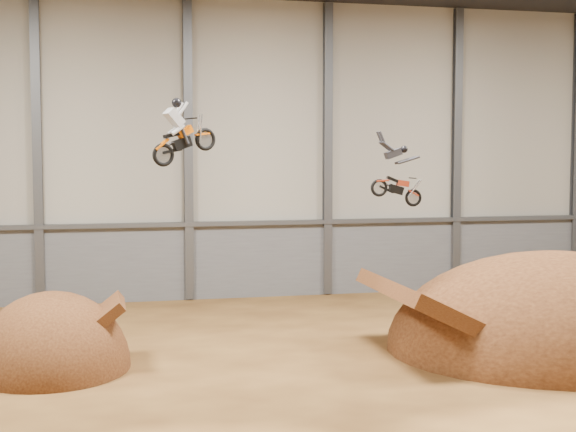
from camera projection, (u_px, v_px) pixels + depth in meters
The scene contains 13 objects.
floor at pixel (354, 382), 23.76m from camera, with size 40.00×40.00×0.00m, color #503115.
back_wall at pixel (258, 150), 37.82m from camera, with size 40.00×0.10×14.00m, color #A19C8E.
lower_band_back at pixel (259, 260), 38.11m from camera, with size 39.80×0.18×3.50m, color slate.
steel_rail at pixel (260, 223), 37.84m from camera, with size 39.80×0.35×0.20m, color #47494F.
steel_column_1 at pixel (37, 149), 35.40m from camera, with size 0.40×0.36×13.90m, color #47494F.
steel_column_2 at pixel (188, 150), 36.89m from camera, with size 0.40×0.36×13.90m, color #47494F.
steel_column_3 at pixel (328, 150), 38.37m from camera, with size 0.40×0.36×13.90m, color #47494F.
steel_column_4 at pixel (457, 150), 39.85m from camera, with size 0.40×0.36×13.90m, color #47494F.
steel_column_5 at pixel (576, 150), 41.34m from camera, with size 0.40×0.36×13.90m, color #47494F.
takeoff_ramp at pixel (52, 369), 25.25m from camera, with size 4.87×5.62×4.87m, color #3F200F.
landing_ramp at pixel (554, 348), 27.91m from camera, with size 11.75×10.39×6.78m, color #3F200F.
fmx_rider_a at pixel (188, 125), 25.31m from camera, with size 2.28×0.87×2.06m, color #E25E03, non-canonical shape.
fmx_rider_b at pixel (394, 170), 26.77m from camera, with size 2.45×0.70×2.10m, color #B2361A, non-canonical shape.
Camera 1 is at (-7.11, -22.31, 6.67)m, focal length 50.00 mm.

